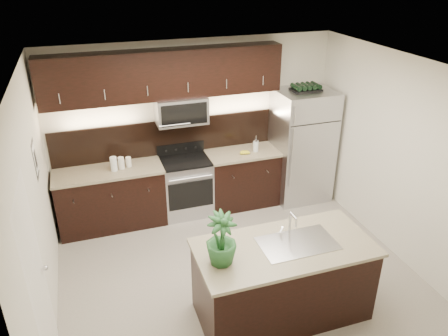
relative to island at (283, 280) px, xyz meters
name	(u,v)px	position (x,y,z in m)	size (l,w,h in m)	color
ground	(237,272)	(-0.25, 0.83, -0.47)	(4.50, 4.50, 0.00)	gray
room_walls	(230,158)	(-0.36, 0.79, 1.22)	(4.52, 4.02, 2.71)	beige
counter_run	(173,188)	(-0.70, 2.52, 0.00)	(3.51, 0.65, 0.94)	black
upper_fixtures	(167,82)	(-0.68, 2.67, 1.67)	(3.49, 0.40, 1.66)	black
island	(283,280)	(0.00, 0.00, 0.00)	(1.96, 0.96, 0.94)	black
sink_faucet	(297,242)	(0.15, 0.01, 0.48)	(0.84, 0.50, 0.28)	silver
refrigerator	(301,145)	(1.47, 2.46, 0.46)	(0.90, 0.81, 1.87)	#B2B2B7
wine_rack	(306,87)	(1.47, 2.46, 1.45)	(0.46, 0.29, 0.11)	black
plant	(221,239)	(-0.74, -0.04, 0.75)	(0.32, 0.32, 0.57)	#1F4D22
canisters	(119,163)	(-1.49, 2.50, 0.56)	(0.31, 0.16, 0.21)	silver
french_press	(256,146)	(0.66, 2.47, 0.57)	(0.09, 0.09, 0.26)	silver
bananas	(242,152)	(0.41, 2.44, 0.49)	(0.16, 0.13, 0.05)	gold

